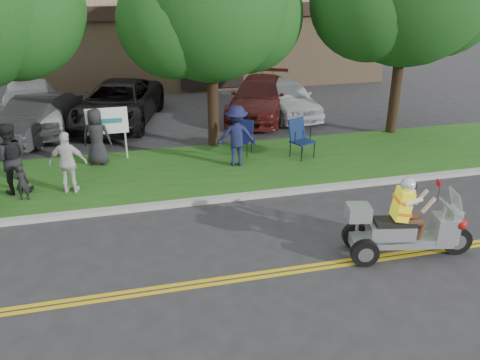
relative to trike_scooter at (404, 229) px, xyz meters
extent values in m
plane|color=#28282B|center=(-3.02, 0.49, -0.63)|extent=(120.00, 120.00, 0.00)
cube|color=gold|center=(-3.02, -0.09, -0.62)|extent=(60.00, 0.10, 0.01)
cube|color=gold|center=(-3.02, 0.07, -0.62)|extent=(60.00, 0.10, 0.01)
cube|color=#A8A89E|center=(-3.02, 3.54, -0.57)|extent=(60.00, 0.25, 0.12)
cube|color=#165316|center=(-3.02, 5.69, -0.57)|extent=(60.00, 4.00, 0.10)
cube|color=#9E7F5B|center=(-1.02, 19.49, 1.37)|extent=(18.00, 8.00, 4.00)
cube|color=black|center=(-1.02, 15.44, 3.07)|extent=(18.00, 0.30, 0.60)
sphere|color=#154012|center=(-8.17, 7.79, 3.96)|extent=(4.05, 4.05, 4.05)
cylinder|color=#332114|center=(-2.52, 7.69, 1.47)|extent=(0.36, 0.36, 4.20)
sphere|color=#154012|center=(-2.52, 7.69, 4.02)|extent=(4.80, 4.80, 4.80)
sphere|color=#154012|center=(-1.32, 7.99, 3.57)|extent=(3.60, 3.60, 3.60)
sphere|color=#154012|center=(-3.72, 7.49, 3.50)|extent=(3.36, 3.36, 3.36)
cylinder|color=#332114|center=(3.98, 7.49, 1.75)|extent=(0.36, 0.36, 4.76)
cylinder|color=silver|center=(-6.42, 7.09, -0.08)|extent=(0.06, 0.06, 1.10)
cylinder|color=silver|center=(-5.42, 7.09, -0.08)|extent=(0.06, 0.06, 1.10)
cube|color=white|center=(-5.92, 7.09, 0.72)|extent=(1.25, 0.06, 0.80)
cylinder|color=black|center=(1.17, -0.24, -0.32)|extent=(0.64, 0.27, 0.63)
cylinder|color=black|center=(-0.95, -0.19, -0.34)|extent=(0.60, 0.27, 0.59)
cylinder|color=black|center=(-0.80, 0.55, -0.34)|extent=(0.60, 0.27, 0.59)
cube|color=#A6AAB0|center=(0.05, -0.01, -0.27)|extent=(2.04, 0.87, 0.19)
cube|color=#A6AAB0|center=(-0.26, 0.06, -0.05)|extent=(1.02, 0.66, 0.37)
cube|color=black|center=(-0.21, 0.04, 0.16)|extent=(0.91, 0.60, 0.10)
cube|color=#A6AAB0|center=(0.87, -0.17, 0.00)|extent=(0.56, 0.59, 0.57)
cube|color=silver|center=(1.01, -0.20, 0.60)|extent=(0.29, 0.51, 0.51)
cube|color=#A6AAB0|center=(-0.98, 0.20, 0.42)|extent=(0.55, 0.52, 0.31)
sphere|color=#B20C0F|center=(1.07, -0.37, 0.19)|extent=(0.23, 0.23, 0.23)
cube|color=yellow|center=(-0.10, 0.02, 0.58)|extent=(0.44, 0.48, 0.68)
sphere|color=silver|center=(-0.04, 0.01, 1.02)|extent=(0.30, 0.30, 0.30)
cylinder|color=black|center=(-2.16, 6.50, -0.30)|extent=(0.03, 0.03, 0.45)
cylinder|color=black|center=(-1.76, 6.22, -0.30)|extent=(0.03, 0.03, 0.45)
cylinder|color=black|center=(-1.90, 6.87, -0.30)|extent=(0.03, 0.03, 0.45)
cylinder|color=black|center=(-1.50, 6.59, -0.30)|extent=(0.03, 0.03, 0.45)
cube|color=#10184E|center=(-1.83, 6.55, -0.07)|extent=(0.75, 0.74, 0.04)
cube|color=#10184E|center=(-1.69, 6.75, 0.24)|extent=(0.56, 0.46, 0.61)
cylinder|color=black|center=(-0.23, 5.45, -0.27)|extent=(0.03, 0.03, 0.51)
cylinder|color=black|center=(0.28, 5.68, -0.27)|extent=(0.03, 0.03, 0.51)
cylinder|color=black|center=(-0.43, 5.91, -0.27)|extent=(0.03, 0.03, 0.51)
cylinder|color=black|center=(0.07, 6.14, -0.27)|extent=(0.03, 0.03, 0.51)
cube|color=#0E1D42|center=(-0.08, 5.80, -0.01)|extent=(0.81, 0.78, 0.05)
cube|color=#0E1D42|center=(-0.19, 6.05, 0.34)|extent=(0.65, 0.43, 0.68)
imported|color=black|center=(-8.43, 5.22, 0.43)|extent=(1.01, 0.82, 1.92)
imported|color=silver|center=(-6.98, 4.87, 0.31)|extent=(1.04, 0.61, 1.67)
imported|color=#181B42|center=(-2.23, 5.68, 0.39)|extent=(1.30, 0.91, 1.84)
imported|color=black|center=(-6.27, 6.79, 0.34)|extent=(0.95, 0.73, 1.72)
imported|color=black|center=(-8.14, 4.66, -0.04)|extent=(0.36, 0.25, 0.97)
imported|color=silver|center=(-8.68, 11.37, 0.26)|extent=(2.75, 5.46, 1.78)
imported|color=#272729|center=(-8.37, 10.29, 0.10)|extent=(3.12, 4.69, 1.46)
imported|color=black|center=(-5.52, 11.27, 0.16)|extent=(4.16, 6.17, 1.57)
imported|color=#461210|center=(0.01, 10.94, 0.12)|extent=(4.08, 5.58, 1.50)
imported|color=silver|center=(1.06, 10.79, 0.12)|extent=(2.03, 4.49, 1.50)
camera|label=1|loc=(-5.62, -8.25, 5.19)|focal=38.00mm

